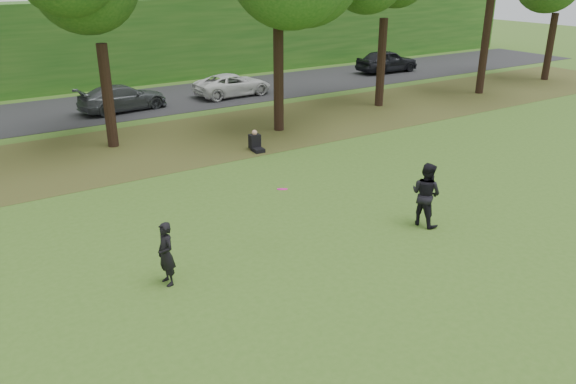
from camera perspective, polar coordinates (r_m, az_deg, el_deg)
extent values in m
plane|color=#37591C|center=(14.12, 12.01, -7.58)|extent=(120.00, 120.00, 0.00)
cube|color=#4D391B|center=(24.27, -9.89, 5.24)|extent=(60.00, 7.00, 0.01)
cube|color=black|center=(31.58, -15.79, 8.61)|extent=(70.00, 7.00, 0.02)
cube|color=#1D4F16|center=(36.87, -19.18, 14.00)|extent=(70.00, 3.00, 5.00)
imported|color=black|center=(13.13, -12.29, -6.17)|extent=(0.41, 0.59, 1.53)
imported|color=black|center=(16.17, 13.83, -0.22)|extent=(0.85, 1.01, 1.84)
imported|color=#3F4246|center=(30.03, -16.45, 9.18)|extent=(4.67, 2.35, 1.30)
imported|color=silver|center=(32.46, -5.62, 10.80)|extent=(4.52, 2.24, 1.23)
imported|color=black|center=(40.40, 10.01, 12.98)|extent=(4.54, 1.92, 1.53)
cylinder|color=#FF15A6|center=(14.00, -0.59, 0.30)|extent=(0.35, 0.34, 0.13)
cube|color=black|center=(22.37, -3.08, 4.30)|extent=(0.44, 0.59, 0.16)
cube|color=black|center=(22.53, -3.40, 5.17)|extent=(0.45, 0.37, 0.56)
sphere|color=tan|center=(22.43, -3.42, 6.05)|extent=(0.22, 0.22, 0.22)
cylinder|color=black|center=(23.67, -17.84, 9.22)|extent=(0.44, 0.44, 4.12)
cylinder|color=black|center=(24.92, -0.97, 11.44)|extent=(0.44, 0.44, 4.62)
cylinder|color=black|center=(30.06, 9.45, 12.80)|extent=(0.44, 0.44, 4.45)
cylinder|color=black|center=(34.56, 19.34, 13.66)|extent=(0.44, 0.44, 5.17)
cylinder|color=black|center=(40.58, 25.05, 13.20)|extent=(0.44, 0.44, 4.16)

